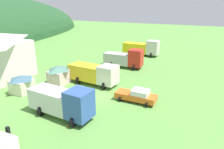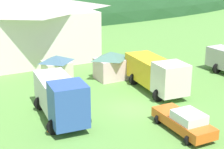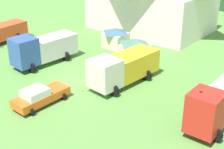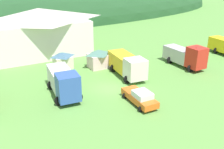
% 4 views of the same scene
% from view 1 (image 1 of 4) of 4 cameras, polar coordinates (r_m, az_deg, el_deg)
% --- Properties ---
extents(ground_plane, '(200.00, 200.00, 0.00)m').
position_cam_1_polar(ground_plane, '(27.71, -4.38, -6.29)').
color(ground_plane, '#5B9342').
extents(play_shed_cream, '(2.83, 2.64, 2.47)m').
position_cam_1_polar(play_shed_cream, '(31.29, -23.27, -2.29)').
color(play_shed_cream, beige).
rests_on(play_shed_cream, ground).
extents(play_shed_pink, '(3.20, 2.65, 2.86)m').
position_cam_1_polar(play_shed_pink, '(32.81, -14.13, 0.04)').
color(play_shed_pink, beige).
rests_on(play_shed_pink, ground).
extents(box_truck_blue, '(3.61, 7.69, 3.51)m').
position_cam_1_polar(box_truck_blue, '(23.20, -13.18, -7.08)').
color(box_truck_blue, '#3356AD').
rests_on(box_truck_blue, ground).
extents(heavy_rig_striped, '(3.78, 7.92, 3.22)m').
position_cam_1_polar(heavy_rig_striped, '(31.64, -4.74, 0.39)').
color(heavy_rig_striped, silver).
rests_on(heavy_rig_striped, ground).
extents(crane_truck_red, '(3.15, 7.37, 3.63)m').
position_cam_1_polar(crane_truck_red, '(39.75, 3.66, 4.40)').
color(crane_truck_red, red).
rests_on(crane_truck_red, ground).
extents(flatbed_truck_yellow, '(3.40, 8.34, 3.63)m').
position_cam_1_polar(flatbed_truck_yellow, '(49.57, 8.29, 7.21)').
color(flatbed_truck_yellow, silver).
rests_on(flatbed_truck_yellow, ground).
extents(service_pickup_orange, '(2.44, 5.18, 1.66)m').
position_cam_1_polar(service_pickup_orange, '(26.47, 6.72, -5.66)').
color(service_pickup_orange, orange).
rests_on(service_pickup_orange, ground).
extents(traffic_light_west, '(0.20, 0.32, 3.76)m').
position_cam_1_polar(traffic_light_west, '(17.18, -25.80, -16.70)').
color(traffic_light_west, '#4C4C51').
rests_on(traffic_light_west, ground).
extents(traffic_light_east, '(0.20, 0.32, 3.65)m').
position_cam_1_polar(traffic_light_east, '(38.57, 6.43, 4.58)').
color(traffic_light_east, '#4C4C51').
rests_on(traffic_light_east, ground).
extents(traffic_cone_near_pickup, '(0.36, 0.36, 0.52)m').
position_cam_1_polar(traffic_cone_near_pickup, '(22.15, -12.00, -13.71)').
color(traffic_cone_near_pickup, orange).
rests_on(traffic_cone_near_pickup, ground).
extents(traffic_cone_mid_row, '(0.36, 0.36, 0.53)m').
position_cam_1_polar(traffic_cone_mid_row, '(29.16, -0.09, -4.89)').
color(traffic_cone_mid_row, orange).
rests_on(traffic_cone_mid_row, ground).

